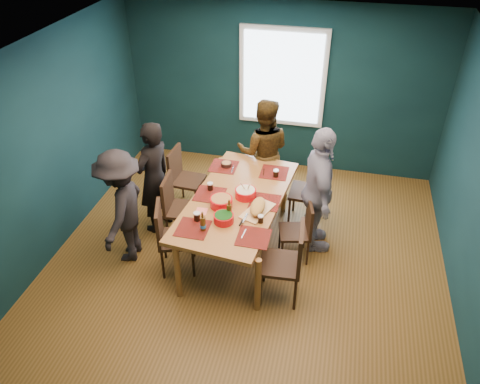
% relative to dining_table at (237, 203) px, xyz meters
% --- Properties ---
extents(room, '(5.01, 5.01, 2.71)m').
position_rel_dining_table_xyz_m(room, '(0.18, 0.09, 0.63)').
color(room, brown).
rests_on(room, ground).
extents(dining_table, '(1.29, 2.24, 0.81)m').
position_rel_dining_table_xyz_m(dining_table, '(0.00, 0.00, 0.00)').
color(dining_table, '#9B582E').
rests_on(dining_table, floor).
extents(chair_left_far, '(0.46, 0.46, 0.95)m').
position_rel_dining_table_xyz_m(chair_left_far, '(-1.01, 0.77, -0.19)').
color(chair_left_far, '#321C10').
rests_on(chair_left_far, floor).
extents(chair_left_mid, '(0.46, 0.46, 0.94)m').
position_rel_dining_table_xyz_m(chair_left_mid, '(-0.85, 0.06, -0.19)').
color(chair_left_mid, '#321C10').
rests_on(chair_left_mid, floor).
extents(chair_left_near, '(0.54, 0.54, 0.96)m').
position_rel_dining_table_xyz_m(chair_left_near, '(-0.72, -0.55, -0.18)').
color(chair_left_near, '#321C10').
rests_on(chair_left_near, floor).
extents(chair_right_far, '(0.48, 0.48, 1.02)m').
position_rel_dining_table_xyz_m(chair_right_far, '(0.91, 0.79, -0.14)').
color(chair_right_far, '#321C10').
rests_on(chair_right_far, floor).
extents(chair_right_mid, '(0.46, 0.46, 0.84)m').
position_rel_dining_table_xyz_m(chair_right_mid, '(0.83, 0.02, -0.25)').
color(chair_right_mid, '#321C10').
rests_on(chair_right_mid, floor).
extents(chair_right_near, '(0.49, 0.49, 1.02)m').
position_rel_dining_table_xyz_m(chair_right_near, '(0.77, -0.71, -0.14)').
color(chair_right_near, '#321C10').
rests_on(chair_right_near, floor).
extents(person_far_left, '(0.58, 0.69, 1.62)m').
position_rel_dining_table_xyz_m(person_far_left, '(-1.19, 0.21, 0.07)').
color(person_far_left, black).
rests_on(person_far_left, floor).
extents(person_back, '(0.86, 0.71, 1.62)m').
position_rel_dining_table_xyz_m(person_back, '(0.10, 1.23, 0.07)').
color(person_back, black).
rests_on(person_back, floor).
extents(person_right, '(0.68, 1.10, 1.74)m').
position_rel_dining_table_xyz_m(person_right, '(0.98, 0.29, 0.13)').
color(person_right, white).
rests_on(person_right, floor).
extents(person_near_left, '(0.66, 1.05, 1.55)m').
position_rel_dining_table_xyz_m(person_near_left, '(-1.35, -0.45, 0.04)').
color(person_near_left, black).
rests_on(person_near_left, floor).
extents(bowl_salad, '(0.28, 0.28, 0.12)m').
position_rel_dining_table_xyz_m(bowl_salad, '(-0.15, -0.20, 0.14)').
color(bowl_salad, red).
rests_on(bowl_salad, dining_table).
extents(bowl_dumpling, '(0.27, 0.27, 0.25)m').
position_rel_dining_table_xyz_m(bowl_dumpling, '(0.10, 0.05, 0.14)').
color(bowl_dumpling, red).
rests_on(bowl_dumpling, dining_table).
extents(bowl_herbs, '(0.24, 0.24, 0.10)m').
position_rel_dining_table_xyz_m(bowl_herbs, '(-0.04, -0.50, 0.13)').
color(bowl_herbs, red).
rests_on(bowl_herbs, dining_table).
extents(cutting_board, '(0.39, 0.61, 0.13)m').
position_rel_dining_table_xyz_m(cutting_board, '(0.30, -0.22, 0.14)').
color(cutting_board, tan).
rests_on(cutting_board, dining_table).
extents(small_bowl, '(0.15, 0.15, 0.06)m').
position_rel_dining_table_xyz_m(small_bowl, '(-0.32, 0.71, 0.11)').
color(small_bowl, black).
rests_on(small_bowl, dining_table).
extents(beer_bottle_a, '(0.07, 0.07, 0.25)m').
position_rel_dining_table_xyz_m(beer_bottle_a, '(-0.23, -0.70, 0.17)').
color(beer_bottle_a, '#44280C').
rests_on(beer_bottle_a, dining_table).
extents(beer_bottle_b, '(0.06, 0.06, 0.24)m').
position_rel_dining_table_xyz_m(beer_bottle_b, '(-0.00, -0.38, 0.17)').
color(beer_bottle_b, '#44280C').
rests_on(beer_bottle_b, dining_table).
extents(cola_glass_a, '(0.08, 0.08, 0.11)m').
position_rel_dining_table_xyz_m(cola_glass_a, '(-0.35, -0.54, 0.14)').
color(cola_glass_a, black).
rests_on(cola_glass_a, dining_table).
extents(cola_glass_b, '(0.07, 0.07, 0.10)m').
position_rel_dining_table_xyz_m(cola_glass_b, '(0.38, -0.41, 0.13)').
color(cola_glass_b, black).
rests_on(cola_glass_b, dining_table).
extents(cola_glass_c, '(0.08, 0.08, 0.11)m').
position_rel_dining_table_xyz_m(cola_glass_c, '(0.39, 0.60, 0.14)').
color(cola_glass_c, black).
rests_on(cola_glass_c, dining_table).
extents(cola_glass_d, '(0.08, 0.08, 0.11)m').
position_rel_dining_table_xyz_m(cola_glass_d, '(-0.38, 0.10, 0.13)').
color(cola_glass_d, black).
rests_on(cola_glass_d, dining_table).
extents(napkin_a, '(0.18, 0.18, 0.00)m').
position_rel_dining_table_xyz_m(napkin_a, '(0.40, 0.10, 0.08)').
color(napkin_a, '#EA6E62').
rests_on(napkin_a, dining_table).
extents(napkin_b, '(0.15, 0.15, 0.00)m').
position_rel_dining_table_xyz_m(napkin_b, '(-0.35, -0.36, 0.08)').
color(napkin_b, '#EA6E62').
rests_on(napkin_b, dining_table).
extents(napkin_c, '(0.20, 0.20, 0.00)m').
position_rel_dining_table_xyz_m(napkin_c, '(0.33, -0.69, 0.08)').
color(napkin_c, '#EA6E62').
rests_on(napkin_c, dining_table).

